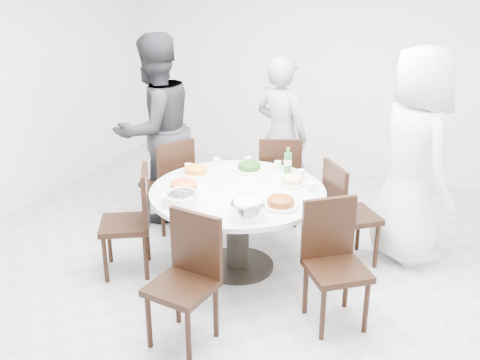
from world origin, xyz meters
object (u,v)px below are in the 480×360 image
at_px(diner_middle, 281,136).
at_px(diner_left, 155,129).
at_px(chair_s, 181,285).
at_px(diner_right, 414,157).
at_px(dining_table, 238,229).
at_px(rice_bowl, 248,210).
at_px(soup_bowl, 181,199).
at_px(chair_nw, 167,183).
at_px(chair_sw, 125,222).
at_px(beverage_bottle, 288,160).
at_px(chair_se, 337,267).
at_px(chair_ne, 352,214).
at_px(chair_n, 279,178).

height_order(diner_middle, diner_left, diner_left).
bearing_deg(chair_s, diner_right, 64.24).
bearing_deg(dining_table, chair_s, -87.28).
xyz_separation_m(diner_middle, rice_bowl, (0.36, -1.82, -0.04)).
xyz_separation_m(diner_middle, soup_bowl, (-0.23, -1.80, -0.05)).
bearing_deg(chair_nw, soup_bowl, 62.97).
xyz_separation_m(diner_right, soup_bowl, (-1.63, -1.26, -0.17)).
bearing_deg(chair_sw, chair_s, 23.93).
distance_m(chair_nw, beverage_bottle, 1.31).
bearing_deg(diner_right, chair_se, 128.35).
distance_m(chair_se, beverage_bottle, 1.32).
distance_m(chair_ne, diner_left, 2.16).
relative_size(dining_table, soup_bowl, 5.27).
xyz_separation_m(chair_ne, chair_se, (0.10, -0.97, 0.00)).
height_order(diner_right, beverage_bottle, diner_right).
bearing_deg(rice_bowl, diner_middle, 101.08).
height_order(chair_n, chair_nw, same).
height_order(chair_n, soup_bowl, chair_n).
xyz_separation_m(dining_table, soup_bowl, (-0.30, -0.45, 0.42)).
relative_size(chair_n, soup_bowl, 3.34).
relative_size(chair_ne, diner_right, 0.49).
xyz_separation_m(chair_ne, chair_s, (-0.84, -1.62, 0.00)).
height_order(chair_se, diner_left, diner_left).
xyz_separation_m(dining_table, chair_s, (0.05, -1.12, 0.10)).
height_order(chair_n, diner_left, diner_left).
relative_size(chair_s, diner_right, 0.49).
relative_size(chair_se, soup_bowl, 3.34).
height_order(chair_s, diner_left, diner_left).
distance_m(chair_n, diner_middle, 0.47).
relative_size(chair_se, beverage_bottle, 3.89).
bearing_deg(chair_ne, chair_s, 112.93).
bearing_deg(beverage_bottle, chair_sw, -138.95).
bearing_deg(rice_bowl, dining_table, 120.95).
bearing_deg(beverage_bottle, diner_right, 13.72).
xyz_separation_m(chair_se, beverage_bottle, (-0.73, 1.02, 0.40)).
height_order(rice_bowl, beverage_bottle, beverage_bottle).
relative_size(dining_table, chair_n, 1.58).
xyz_separation_m(dining_table, chair_nw, (-0.99, 0.49, 0.10)).
distance_m(chair_nw, diner_left, 0.56).
relative_size(chair_ne, chair_s, 1.00).
relative_size(chair_s, soup_bowl, 3.34).
bearing_deg(diner_left, dining_table, 82.35).
bearing_deg(dining_table, rice_bowl, -59.05).
bearing_deg(diner_middle, chair_se, 136.27).
distance_m(diner_right, soup_bowl, 2.07).
relative_size(dining_table, rice_bowl, 5.73).
bearing_deg(diner_right, chair_s, 109.64).
distance_m(chair_ne, soup_bowl, 1.56).
distance_m(chair_ne, chair_sw, 1.99).
distance_m(chair_ne, chair_n, 1.05).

